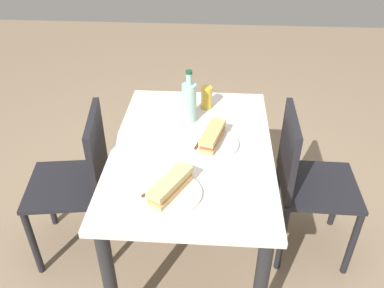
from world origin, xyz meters
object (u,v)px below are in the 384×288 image
(plate_near, at_px, (171,193))
(chair_near, at_px, (304,178))
(knife_near, at_px, (157,188))
(water_bottle, at_px, (189,102))
(plate_far, at_px, (212,143))
(baguette_sandwich_near, at_px, (171,186))
(knife_far, at_px, (200,140))
(chair_far, at_px, (82,178))
(dining_table, at_px, (192,167))
(beer_glass, at_px, (207,97))
(baguette_sandwich_far, at_px, (213,136))

(plate_near, bearing_deg, chair_near, -56.43)
(knife_near, relative_size, water_bottle, 0.49)
(water_bottle, bearing_deg, plate_far, -149.10)
(baguette_sandwich_near, xyz_separation_m, knife_near, (0.02, 0.06, -0.03))
(knife_far, bearing_deg, chair_far, 92.14)
(knife_near, xyz_separation_m, water_bottle, (0.56, -0.09, 0.09))
(plate_near, bearing_deg, dining_table, -10.57)
(baguette_sandwich_near, relative_size, beer_glass, 1.93)
(knife_near, height_order, knife_far, same)
(knife_near, distance_m, plate_far, 0.41)
(beer_glass, bearing_deg, plate_far, -173.21)
(dining_table, height_order, knife_far, knife_far)
(chair_near, height_order, baguette_sandwich_far, chair_near)
(baguette_sandwich_far, relative_size, water_bottle, 0.83)
(plate_far, xyz_separation_m, knife_far, (0.00, 0.06, 0.01))
(plate_near, height_order, baguette_sandwich_near, baguette_sandwich_near)
(chair_near, height_order, knife_far, chair_near)
(chair_far, bearing_deg, chair_near, -86.32)
(chair_near, bearing_deg, plate_near, 123.57)
(chair_near, height_order, water_bottle, water_bottle)
(chair_far, relative_size, plate_near, 3.38)
(water_bottle, bearing_deg, chair_near, -104.53)
(chair_far, xyz_separation_m, plate_near, (-0.35, -0.51, 0.24))
(chair_near, relative_size, beer_glass, 6.82)
(knife_far, bearing_deg, baguette_sandwich_near, 164.91)
(baguette_sandwich_near, relative_size, baguette_sandwich_far, 1.03)
(chair_near, distance_m, water_bottle, 0.72)
(plate_far, distance_m, beer_glass, 0.36)
(plate_near, relative_size, knife_near, 1.83)
(dining_table, distance_m, plate_near, 0.37)
(knife_near, relative_size, beer_glass, 1.10)
(knife_near, bearing_deg, beer_glass, -13.91)
(plate_near, bearing_deg, baguette_sandwich_near, -90.00)
(water_bottle, relative_size, beer_glass, 2.25)
(chair_near, bearing_deg, knife_near, 120.18)
(baguette_sandwich_far, bearing_deg, knife_near, 148.23)
(plate_far, distance_m, water_bottle, 0.27)
(knife_far, xyz_separation_m, beer_glass, (0.35, -0.02, 0.05))
(dining_table, xyz_separation_m, water_bottle, (0.24, 0.03, 0.23))
(chair_far, distance_m, knife_near, 0.62)
(plate_near, xyz_separation_m, knife_near, (0.02, 0.06, 0.01))
(baguette_sandwich_near, relative_size, plate_far, 0.96)
(chair_far, bearing_deg, plate_far, -88.36)
(dining_table, xyz_separation_m, knife_near, (-0.32, 0.12, 0.13))
(baguette_sandwich_near, xyz_separation_m, knife_far, (0.37, -0.10, -0.03))
(water_bottle, distance_m, beer_glass, 0.17)
(dining_table, xyz_separation_m, chair_far, (0.01, 0.58, -0.11))
(plate_near, relative_size, beer_glass, 2.02)
(plate_far, xyz_separation_m, water_bottle, (0.21, 0.13, 0.11))
(chair_far, height_order, plate_near, chair_far)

